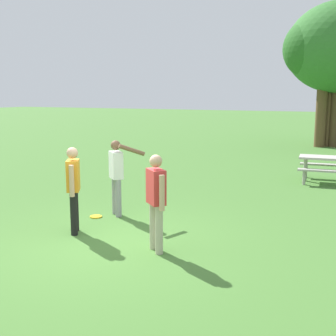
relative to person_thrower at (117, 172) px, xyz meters
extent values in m
plane|color=#447530|center=(0.86, -1.65, -0.96)|extent=(120.00, 120.00, 0.00)
cylinder|color=gray|center=(-0.11, 0.08, -0.55)|extent=(0.13, 0.13, 0.82)
cylinder|color=gray|center=(0.09, -0.10, -0.55)|extent=(0.13, 0.13, 0.82)
cube|color=white|center=(-0.01, -0.01, 0.15)|extent=(0.43, 0.42, 0.58)
sphere|color=brown|center=(-0.01, -0.01, 0.57)|extent=(0.21, 0.21, 0.21)
cylinder|color=brown|center=(-0.20, 0.16, 0.10)|extent=(0.09, 0.09, 0.58)
cylinder|color=brown|center=(0.37, 0.02, 0.49)|extent=(0.45, 0.49, 0.28)
cylinder|color=#B7AD93|center=(1.86, -1.66, -0.55)|extent=(0.13, 0.13, 0.82)
cylinder|color=#B7AD93|center=(1.67, -1.49, -0.55)|extent=(0.13, 0.13, 0.82)
cube|color=#D83838|center=(1.77, -1.57, 0.15)|extent=(0.43, 0.42, 0.58)
sphere|color=tan|center=(1.77, -1.57, 0.57)|extent=(0.21, 0.21, 0.21)
cylinder|color=tan|center=(1.96, -1.75, 0.10)|extent=(0.09, 0.09, 0.58)
cylinder|color=tan|center=(1.57, -1.40, 0.10)|extent=(0.09, 0.09, 0.58)
cylinder|color=black|center=(-0.14, -1.27, -0.55)|extent=(0.13, 0.13, 0.82)
cylinder|color=black|center=(0.00, -1.49, -0.55)|extent=(0.13, 0.13, 0.82)
cube|color=orange|center=(-0.07, -1.38, 0.15)|extent=(0.39, 0.44, 0.58)
sphere|color=tan|center=(-0.07, -1.38, 0.57)|extent=(0.21, 0.21, 0.21)
cylinder|color=tan|center=(-0.21, -1.16, 0.10)|extent=(0.09, 0.09, 0.58)
cylinder|color=tan|center=(0.06, -1.60, 0.10)|extent=(0.09, 0.09, 0.58)
cylinder|color=yellow|center=(-0.34, -0.34, -0.95)|extent=(0.26, 0.26, 0.03)
cube|color=#B2ADA3|center=(3.75, 5.74, -0.22)|extent=(1.77, 0.93, 0.06)
cube|color=#A49F96|center=(3.81, 5.16, -0.52)|extent=(1.72, 0.43, 0.05)
cube|color=#A49F96|center=(3.69, 6.32, -0.52)|extent=(1.72, 0.43, 0.05)
cylinder|color=#A49F96|center=(3.09, 5.67, -0.61)|extent=(0.11, 0.11, 0.71)
cylinder|color=#A49F96|center=(3.15, 5.10, -0.75)|extent=(0.09, 0.09, 0.41)
cylinder|color=#A49F96|center=(3.03, 6.25, -0.75)|extent=(0.09, 0.09, 0.41)
cylinder|color=brown|center=(2.40, 14.79, 0.88)|extent=(0.52, 0.52, 3.67)
ellipsoid|color=#286023|center=(2.40, 14.79, 3.80)|extent=(3.95, 3.95, 3.36)
cylinder|color=brown|center=(2.72, 15.21, 0.87)|extent=(0.49, 0.49, 3.66)
ellipsoid|color=#286023|center=(2.72, 15.21, 3.59)|extent=(3.25, 3.25, 2.76)
cylinder|color=#4C3823|center=(3.05, 15.10, 0.74)|extent=(0.56, 0.56, 3.40)
camera|label=1|loc=(4.98, -7.73, 1.66)|focal=46.31mm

